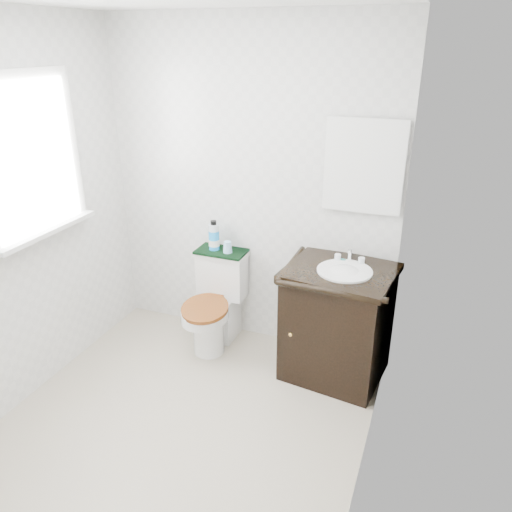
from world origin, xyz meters
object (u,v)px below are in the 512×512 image
Objects in this scene: trash_bin at (290,337)px; cup at (228,247)px; toilet at (216,306)px; vanity at (337,320)px; mouthwash_bottle at (214,236)px.

cup reaches higher than trash_bin.
trash_bin is at bearing 5.64° from toilet.
cup is at bearing 58.35° from toilet.
mouthwash_bottle reaches higher than vanity.
toilet is at bearing 175.89° from vanity.
toilet is at bearing -121.65° from cup.
cup is (-0.89, 0.17, 0.35)m from vanity.
vanity reaches higher than toilet.
cup is at bearing -9.08° from mouthwash_bottle.
toilet is 0.54m from mouthwash_bottle.
mouthwash_bottle is (-0.64, 0.06, 0.71)m from trash_bin.
cup is (-0.52, 0.04, 0.65)m from trash_bin.
trash_bin is (-0.38, 0.13, -0.30)m from vanity.
vanity is at bearing -10.68° from cup.
cup is at bearing 175.28° from trash_bin.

